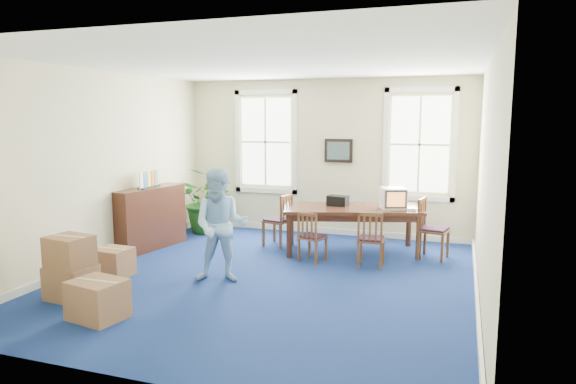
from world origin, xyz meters
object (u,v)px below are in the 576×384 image
(credenza, at_px, (149,217))
(cardboard_boxes, at_px, (90,265))
(man, at_px, (221,226))
(chair_near_left, at_px, (313,236))
(potted_plant, at_px, (208,200))
(crt_tv, at_px, (393,198))
(conference_table, at_px, (352,229))

(credenza, bearing_deg, cardboard_boxes, -62.63)
(man, height_order, cardboard_boxes, man)
(chair_near_left, relative_size, cardboard_boxes, 0.54)
(credenza, xyz_separation_m, potted_plant, (0.42, 1.54, 0.10))
(chair_near_left, bearing_deg, man, 70.81)
(man, bearing_deg, crt_tv, 30.56)
(cardboard_boxes, bearing_deg, potted_plant, 94.93)
(potted_plant, bearing_deg, conference_table, -10.06)
(crt_tv, height_order, potted_plant, potted_plant)
(conference_table, xyz_separation_m, crt_tv, (0.72, 0.06, 0.60))
(conference_table, xyz_separation_m, credenza, (-3.61, -0.97, 0.18))
(conference_table, relative_size, credenza, 1.60)
(conference_table, distance_m, credenza, 3.74)
(man, bearing_deg, conference_table, 40.82)
(chair_near_left, relative_size, credenza, 0.57)
(chair_near_left, bearing_deg, crt_tv, -129.41)
(crt_tv, bearing_deg, chair_near_left, -165.87)
(credenza, distance_m, cardboard_boxes, 2.66)
(conference_table, xyz_separation_m, man, (-1.48, -2.30, 0.43))
(crt_tv, xyz_separation_m, cardboard_boxes, (-3.55, -3.57, -0.56))
(cardboard_boxes, bearing_deg, man, 41.88)
(chair_near_left, distance_m, credenza, 3.12)
(conference_table, distance_m, potted_plant, 3.25)
(conference_table, height_order, cardboard_boxes, cardboard_boxes)
(chair_near_left, distance_m, man, 1.82)
(crt_tv, xyz_separation_m, potted_plant, (-3.91, 0.51, -0.32))
(chair_near_left, bearing_deg, conference_table, -106.40)
(crt_tv, distance_m, cardboard_boxes, 5.07)
(chair_near_left, relative_size, potted_plant, 0.62)
(chair_near_left, height_order, potted_plant, potted_plant)
(credenza, relative_size, cardboard_boxes, 0.95)
(conference_table, height_order, crt_tv, crt_tv)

